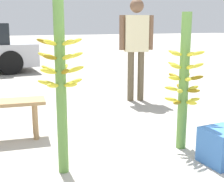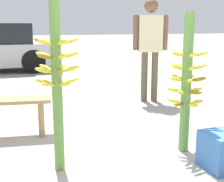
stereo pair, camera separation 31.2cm
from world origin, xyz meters
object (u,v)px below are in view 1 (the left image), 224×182
Objects in this scene: vendor_person at (136,40)px; produce_crate at (222,146)px; banana_stalk_left at (61,80)px; banana_stalk_center at (184,81)px.

vendor_person is 2.79m from produce_crate.
banana_stalk_left is 2.88m from vendor_person.
banana_stalk_left is 1.10× the size of banana_stalk_center.
banana_stalk_center is 4.19× the size of produce_crate.
banana_stalk_left is 4.60× the size of produce_crate.
vendor_person is 5.08× the size of produce_crate.
banana_stalk_center reaches higher than produce_crate.
banana_stalk_center is (1.31, -0.01, -0.11)m from banana_stalk_left.
banana_stalk_left is 1.64m from produce_crate.
produce_crate is (0.10, -0.48, -0.56)m from banana_stalk_center.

